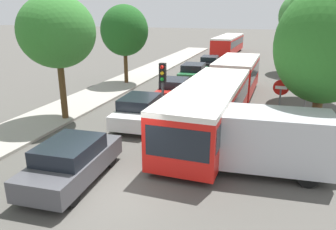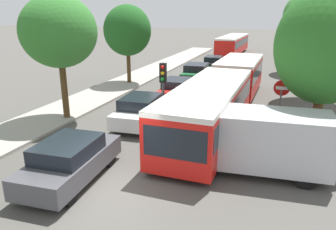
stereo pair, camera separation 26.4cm
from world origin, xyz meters
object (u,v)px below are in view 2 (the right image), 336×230
object	(u,v)px
queued_car_red	(177,89)
no_entry_sign	(280,101)
white_van	(264,141)
tree_right_near	(327,46)
articulated_bus	(224,91)
tree_left_mid	(59,32)
tree_right_far	(313,17)
traffic_light	(163,82)
tree_left_far	(127,31)
queued_car_green	(196,73)
queued_car_graphite	(70,160)
queued_car_black	(213,63)
queued_car_white	(141,110)
city_bus_rear	(233,44)
tree_right_mid	(324,20)
direction_sign_post	(310,79)

from	to	relation	value
queued_car_red	no_entry_sign	distance (m)	8.57
white_van	tree_right_near	size ratio (longest dim) A/B	0.76
articulated_bus	tree_left_mid	xyz separation A→B (m)	(-7.98, -3.58, 3.24)
tree_right_far	traffic_light	bearing A→B (deg)	-111.06
tree_left_far	traffic_light	bearing A→B (deg)	-55.79
queued_car_red	tree_left_far	world-z (taller)	tree_left_far
queued_car_green	queued_car_red	bearing A→B (deg)	178.79
no_entry_sign	tree_right_near	bearing A→B (deg)	68.23
queued_car_graphite	queued_car_green	distance (m)	17.65
tree_right_near	queued_car_black	bearing A→B (deg)	114.30
queued_car_green	tree_right_far	distance (m)	12.32
queued_car_white	queued_car_green	world-z (taller)	queued_car_white
queued_car_white	tree_left_mid	size ratio (longest dim) A/B	0.68
queued_car_green	no_entry_sign	bearing A→B (deg)	-152.14
tree_left_far	tree_right_far	distance (m)	17.05
queued_car_graphite	tree_right_near	distance (m)	10.66
tree_left_mid	tree_right_near	size ratio (longest dim) A/B	0.97
articulated_bus	no_entry_sign	xyz separation A→B (m)	(3.01, -2.90, 0.42)
queued_car_black	white_van	distance (m)	21.84
queued_car_red	no_entry_sign	bearing A→B (deg)	-132.21
traffic_light	queued_car_black	bearing A→B (deg)	176.71
city_bus_rear	no_entry_sign	size ratio (longest dim) A/B	4.03
tree_left_far	white_van	bearing A→B (deg)	-47.12
traffic_light	tree_left_mid	xyz separation A→B (m)	(-5.66, 0.05, 2.19)
no_entry_sign	tree_left_mid	xyz separation A→B (m)	(-10.99, -0.68, 2.81)
queued_car_black	traffic_light	world-z (taller)	traffic_light
tree_left_mid	tree_left_far	size ratio (longest dim) A/B	1.06
tree_left_far	tree_right_far	world-z (taller)	tree_right_far
articulated_bus	tree_right_mid	world-z (taller)	tree_right_mid
no_entry_sign	tree_right_far	bearing A→B (deg)	173.51
queued_car_black	queued_car_green	bearing A→B (deg)	175.58
city_bus_rear	queued_car_white	size ratio (longest dim) A/B	2.55
city_bus_rear	tree_right_mid	world-z (taller)	tree_right_mid
queued_car_white	traffic_light	size ratio (longest dim) A/B	1.31
queued_car_black	tree_right_near	distance (m)	20.15
tree_left_mid	queued_car_white	bearing A→B (deg)	9.18
queued_car_black	tree_right_mid	bearing A→B (deg)	-139.39
city_bus_rear	no_entry_sign	distance (m)	31.19
direction_sign_post	queued_car_graphite	bearing A→B (deg)	48.65
queued_car_black	tree_right_near	size ratio (longest dim) A/B	0.59
articulated_bus	direction_sign_post	world-z (taller)	direction_sign_post
direction_sign_post	white_van	bearing A→B (deg)	75.26
queued_car_green	queued_car_black	distance (m)	6.15
tree_right_far	tree_right_near	bearing A→B (deg)	-91.85
white_van	no_entry_sign	distance (m)	3.57
queued_car_black	tree_left_mid	size ratio (longest dim) A/B	0.61
traffic_light	no_entry_sign	xyz separation A→B (m)	(5.33, 0.73, -0.62)
queued_car_black	tree_left_far	xyz separation A→B (m)	(-5.07, -8.77, 3.53)
traffic_light	tree_right_far	xyz separation A→B (m)	(7.44, 19.32, 2.66)
queued_car_graphite	tree_left_far	world-z (taller)	tree_left_far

